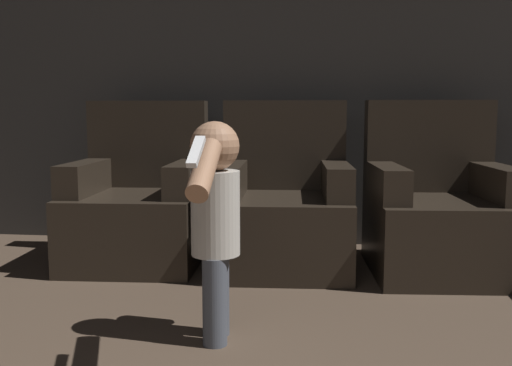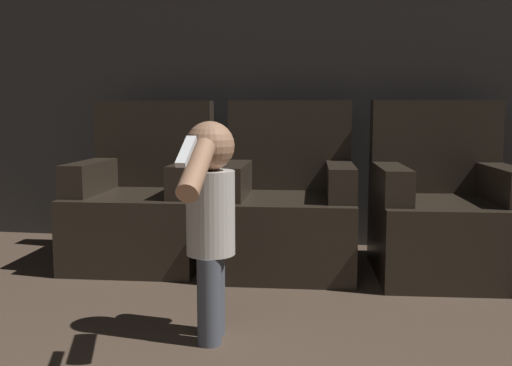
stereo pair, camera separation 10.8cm
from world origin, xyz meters
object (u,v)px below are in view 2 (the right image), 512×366
Objects in this scene: armchair_right at (443,215)px; person_toddler at (210,213)px; armchair_middle at (287,211)px; armchair_left at (144,207)px.

armchair_right reaches higher than person_toddler.
person_toddler is at bearing -102.43° from armchair_middle.
person_toddler is (-0.19, -1.24, 0.20)m from armchair_middle.
armchair_middle is (0.94, -0.00, 0.00)m from armchair_left.
armchair_left is 1.00× the size of armchair_middle.
person_toddler is at bearing -137.12° from armchair_right.
armchair_left is 1.89m from armchair_right.
armchair_right is (0.94, -0.00, 0.00)m from armchair_middle.
armchair_middle is at bearing -3.50° from armchair_left.
armchair_middle is 0.94m from armchair_right.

